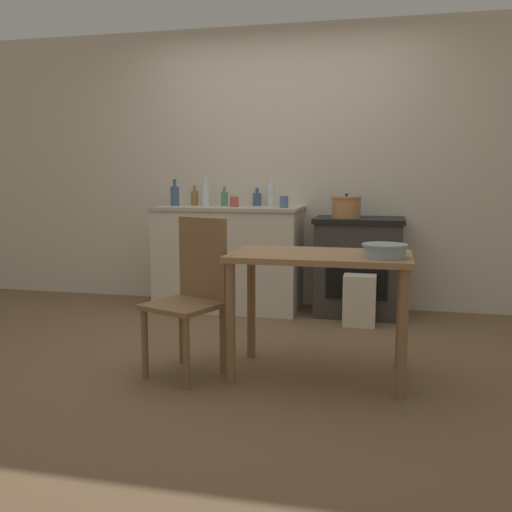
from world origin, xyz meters
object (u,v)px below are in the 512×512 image
(bottle_far_left, at_px, (271,194))
(bottle_center_right, at_px, (195,198))
(bottle_mid_left, at_px, (175,195))
(bottle_center, at_px, (206,194))
(flour_sack, at_px, (359,300))
(cup_right, at_px, (234,202))
(bottle_left, at_px, (224,198))
(stove, at_px, (358,266))
(cup_mid_right, at_px, (284,202))
(chair, at_px, (192,293))
(bottle_center_left, at_px, (257,199))
(work_table, at_px, (320,274))
(stock_pot, at_px, (346,207))
(mixing_bowl_large, at_px, (385,250))

(bottle_far_left, relative_size, bottle_center_right, 1.52)
(bottle_mid_left, bearing_deg, bottle_center, 6.95)
(flour_sack, height_order, cup_right, cup_right)
(bottle_center_right, bearing_deg, bottle_left, -3.44)
(stove, height_order, bottle_center_right, bottle_center_right)
(cup_mid_right, relative_size, cup_right, 1.13)
(chair, relative_size, bottle_center_left, 5.86)
(chair, bearing_deg, work_table, 29.80)
(flour_sack, bearing_deg, cup_right, 164.66)
(work_table, height_order, bottle_center_left, bottle_center_left)
(stove, distance_m, stock_pot, 0.53)
(bottle_center, height_order, bottle_center_right, bottle_center)
(bottle_far_left, height_order, bottle_center_right, bottle_far_left)
(stock_pot, bearing_deg, mixing_bowl_large, -78.35)
(work_table, bearing_deg, cup_mid_right, 108.36)
(cup_mid_right, bearing_deg, chair, -99.76)
(flour_sack, bearing_deg, bottle_left, 159.94)
(chair, distance_m, cup_right, 1.73)
(bottle_mid_left, distance_m, bottle_center, 0.29)
(stove, bearing_deg, bottle_far_left, 176.64)
(bottle_center_left, bearing_deg, mixing_bowl_large, -57.74)
(bottle_center_left, distance_m, bottle_center, 0.47)
(bottle_mid_left, relative_size, bottle_center_left, 1.50)
(stove, relative_size, bottle_far_left, 3.05)
(bottle_center, distance_m, bottle_center_right, 0.15)
(chair, height_order, cup_mid_right, cup_mid_right)
(bottle_far_left, xyz_separation_m, bottle_left, (-0.44, 0.02, -0.04))
(bottle_center, xyz_separation_m, bottle_center_right, (-0.13, 0.06, -0.04))
(bottle_center_left, bearing_deg, chair, -89.16)
(mixing_bowl_large, bearing_deg, bottle_center, 133.03)
(stove, distance_m, bottle_left, 1.36)
(chair, bearing_deg, flour_sack, 76.42)
(mixing_bowl_large, xyz_separation_m, cup_right, (-1.32, 1.63, 0.18))
(flour_sack, bearing_deg, cup_mid_right, 159.79)
(bottle_center, distance_m, cup_right, 0.32)
(cup_mid_right, distance_m, cup_right, 0.46)
(bottle_left, height_order, bottle_center, bottle_center)
(chair, relative_size, flour_sack, 2.29)
(bottle_center, bearing_deg, bottle_center_right, 153.62)
(bottle_left, relative_size, cup_mid_right, 1.72)
(stock_pot, height_order, bottle_left, bottle_left)
(bottle_center_right, xyz_separation_m, cup_mid_right, (0.89, -0.23, -0.02))
(work_table, height_order, bottle_mid_left, bottle_mid_left)
(stove, height_order, cup_mid_right, cup_mid_right)
(bottle_far_left, distance_m, bottle_center_right, 0.74)
(chair, distance_m, cup_mid_right, 1.69)
(stove, xyz_separation_m, stock_pot, (-0.11, -0.06, 0.52))
(mixing_bowl_large, bearing_deg, cup_mid_right, 118.83)
(bottle_far_left, xyz_separation_m, bottle_center_left, (-0.15, 0.09, -0.04))
(bottle_far_left, xyz_separation_m, bottle_center, (-0.60, -0.02, 0.00))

